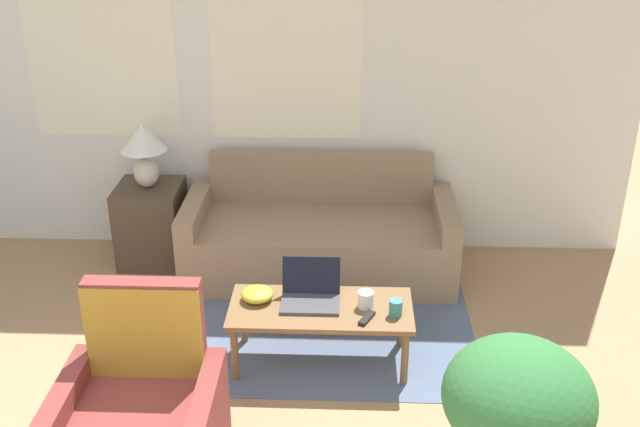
# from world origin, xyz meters

# --- Properties ---
(wall_back) EXTENTS (6.42, 0.06, 2.60)m
(wall_back) POSITION_xyz_m (-0.00, 3.60, 1.31)
(wall_back) COLOR white
(wall_back) RESTS_ON ground_plane
(rug) EXTENTS (1.97, 1.85, 0.01)m
(rug) POSITION_xyz_m (0.91, 2.54, 0.00)
(rug) COLOR slate
(rug) RESTS_ON ground_plane
(couch) EXTENTS (1.96, 0.84, 0.83)m
(couch) POSITION_xyz_m (0.86, 3.16, 0.26)
(couch) COLOR #937A5B
(couch) RESTS_ON ground_plane
(armchair) EXTENTS (0.78, 0.73, 0.94)m
(armchair) POSITION_xyz_m (0.06, 1.07, 0.27)
(armchair) COLOR brown
(armchair) RESTS_ON ground_plane
(side_table) EXTENTS (0.47, 0.47, 0.61)m
(side_table) POSITION_xyz_m (-0.42, 3.26, 0.31)
(side_table) COLOR #4C3D2D
(side_table) RESTS_ON ground_plane
(table_lamp) EXTENTS (0.33, 0.33, 0.48)m
(table_lamp) POSITION_xyz_m (-0.42, 3.26, 0.93)
(table_lamp) COLOR beige
(table_lamp) RESTS_ON side_table
(coffee_table) EXTENTS (1.09, 0.49, 0.39)m
(coffee_table) POSITION_xyz_m (0.91, 1.99, 0.35)
(coffee_table) COLOR brown
(coffee_table) RESTS_ON ground_plane
(laptop) EXTENTS (0.35, 0.29, 0.24)m
(laptop) POSITION_xyz_m (0.85, 2.06, 0.45)
(laptop) COLOR #47474C
(laptop) RESTS_ON coffee_table
(cup_navy) EXTENTS (0.10, 0.10, 0.10)m
(cup_navy) POSITION_xyz_m (1.18, 2.00, 0.44)
(cup_navy) COLOR white
(cup_navy) RESTS_ON coffee_table
(cup_yellow) EXTENTS (0.08, 0.08, 0.10)m
(cup_yellow) POSITION_xyz_m (1.35, 1.92, 0.44)
(cup_yellow) COLOR teal
(cup_yellow) RESTS_ON coffee_table
(snack_bowl) EXTENTS (0.19, 0.19, 0.08)m
(snack_bowl) POSITION_xyz_m (0.53, 2.06, 0.43)
(snack_bowl) COLOR gold
(snack_bowl) RESTS_ON coffee_table
(tv_remote) EXTENTS (0.11, 0.15, 0.02)m
(tv_remote) POSITION_xyz_m (1.18, 1.86, 0.40)
(tv_remote) COLOR black
(tv_remote) RESTS_ON coffee_table
(potted_plant) EXTENTS (0.72, 0.72, 0.78)m
(potted_plant) POSITION_xyz_m (1.88, 1.05, 0.49)
(potted_plant) COLOR #996B42
(potted_plant) RESTS_ON ground_plane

